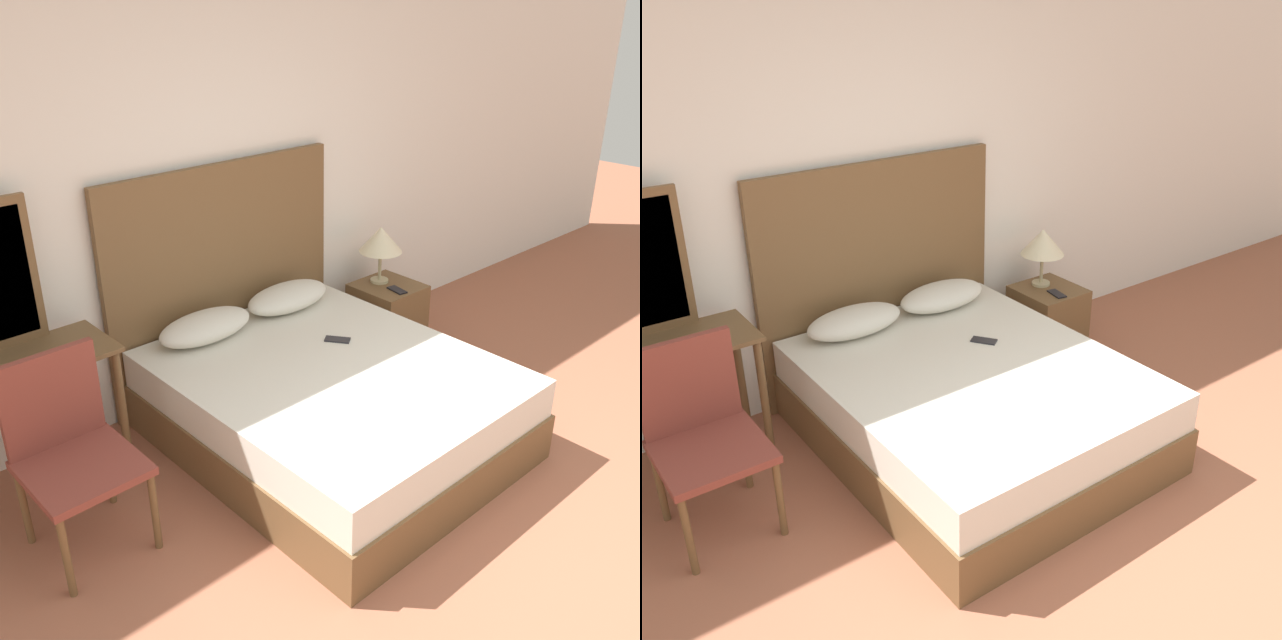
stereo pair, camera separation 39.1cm
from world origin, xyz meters
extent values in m
plane|color=#9E5B42|center=(0.00, 0.00, 0.00)|extent=(16.00, 16.00, 0.00)
cube|color=white|center=(0.00, 2.73, 1.35)|extent=(10.00, 0.06, 2.70)
cube|color=brown|center=(0.08, 1.67, 0.14)|extent=(1.58, 1.91, 0.28)
cube|color=silver|center=(0.08, 1.67, 0.39)|extent=(1.55, 1.87, 0.22)
cube|color=brown|center=(0.08, 2.65, 0.73)|extent=(1.66, 0.05, 1.46)
ellipsoid|color=silver|center=(-0.24, 2.42, 0.58)|extent=(0.61, 0.31, 0.16)
ellipsoid|color=silver|center=(0.41, 2.42, 0.58)|extent=(0.61, 0.31, 0.16)
cube|color=#232328|center=(0.33, 1.87, 0.50)|extent=(0.14, 0.16, 0.01)
cube|color=brown|center=(1.25, 2.31, 0.23)|extent=(0.43, 0.44, 0.46)
cylinder|color=tan|center=(1.25, 2.39, 0.47)|extent=(0.13, 0.13, 0.02)
cylinder|color=tan|center=(1.25, 2.39, 0.59)|extent=(0.02, 0.02, 0.21)
cone|color=beige|center=(1.25, 2.39, 0.78)|extent=(0.31, 0.31, 0.18)
cube|color=black|center=(1.22, 2.19, 0.46)|extent=(0.10, 0.16, 0.01)
cube|color=brown|center=(-1.36, 2.40, 0.75)|extent=(0.96, 0.44, 0.02)
cylinder|color=brown|center=(-0.91, 2.22, 0.37)|extent=(0.04, 0.04, 0.74)
cylinder|color=brown|center=(-0.91, 2.58, 0.37)|extent=(0.04, 0.04, 0.74)
cube|color=brown|center=(-1.33, 1.82, 0.45)|extent=(0.49, 0.51, 0.04)
cube|color=brown|center=(-1.33, 2.06, 0.70)|extent=(0.47, 0.04, 0.47)
cylinder|color=brown|center=(-1.54, 1.60, 0.21)|extent=(0.04, 0.04, 0.43)
cylinder|color=brown|center=(-1.11, 1.60, 0.21)|extent=(0.04, 0.04, 0.43)
cylinder|color=brown|center=(-1.54, 2.05, 0.21)|extent=(0.04, 0.04, 0.43)
cylinder|color=brown|center=(-1.11, 2.05, 0.21)|extent=(0.04, 0.04, 0.43)
camera|label=1|loc=(-2.32, -0.82, 2.44)|focal=40.00mm
camera|label=2|loc=(-2.02, -1.07, 2.44)|focal=40.00mm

